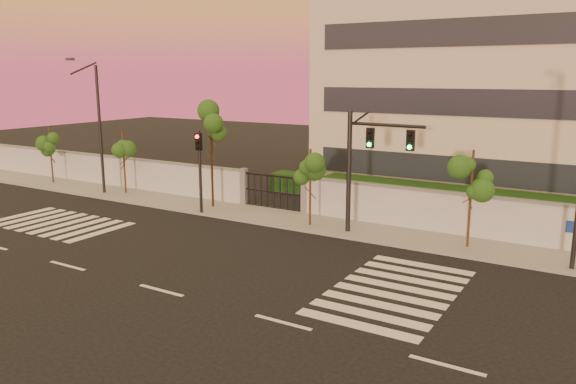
{
  "coord_description": "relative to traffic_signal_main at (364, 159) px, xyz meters",
  "views": [
    {
      "loc": [
        13.35,
        -13.53,
        7.41
      ],
      "look_at": [
        1.56,
        6.0,
        2.62
      ],
      "focal_mm": 35.0,
      "sensor_mm": 36.0,
      "label": 1
    }
  ],
  "objects": [
    {
      "name": "road_markings",
      "position": [
        -4.84,
        -6.08,
        -3.65
      ],
      "size": [
        57.0,
        7.62,
        0.02
      ],
      "color": "silver",
      "rests_on": "ground"
    },
    {
      "name": "ground",
      "position": [
        -3.26,
        -9.84,
        -3.66
      ],
      "size": [
        120.0,
        120.0,
        0.0
      ],
      "primitive_type": "plane",
      "color": "black",
      "rests_on": "ground"
    },
    {
      "name": "street_tree_c",
      "position": [
        -9.36,
        0.73,
        0.79
      ],
      "size": [
        1.63,
        1.3,
        6.06
      ],
      "color": "#382314",
      "rests_on": "ground"
    },
    {
      "name": "traffic_signal_secondary",
      "position": [
        -9.04,
        -0.73,
        -0.76
      ],
      "size": [
        0.36,
        0.34,
        4.57
      ],
      "rotation": [
        0.0,
        0.0,
        -0.06
      ],
      "color": "black",
      "rests_on": "ground"
    },
    {
      "name": "street_tree_b",
      "position": [
        -16.43,
        0.87,
        -0.71
      ],
      "size": [
        1.42,
        1.13,
        4.0
      ],
      "color": "#382314",
      "rests_on": "ground"
    },
    {
      "name": "sidewalk",
      "position": [
        -3.26,
        0.66,
        -3.59
      ],
      "size": [
        60.0,
        3.0,
        0.15
      ],
      "primitive_type": "cube",
      "color": "gray",
      "rests_on": "ground"
    },
    {
      "name": "traffic_signal_main",
      "position": [
        0.0,
        0.0,
        0.0
      ],
      "size": [
        3.66,
        0.44,
        5.79
      ],
      "rotation": [
        0.0,
        0.0,
        -0.07
      ],
      "color": "black",
      "rests_on": "ground"
    },
    {
      "name": "institutional_building",
      "position": [
        5.74,
        12.15,
        2.49
      ],
      "size": [
        24.4,
        12.4,
        12.25
      ],
      "color": "beige",
      "rests_on": "ground"
    },
    {
      "name": "perimeter_wall",
      "position": [
        -3.16,
        2.16,
        -2.59
      ],
      "size": [
        60.0,
        0.36,
        2.2
      ],
      "color": "#B2B5B9",
      "rests_on": "ground"
    },
    {
      "name": "street_tree_a",
      "position": [
        -23.26,
        0.68,
        -0.72
      ],
      "size": [
        1.36,
        1.08,
        4.0
      ],
      "color": "#382314",
      "rests_on": "ground"
    },
    {
      "name": "streetlight_west",
      "position": [
        -17.61,
        -0.01,
        0.85
      ],
      "size": [
        0.5,
        2.01,
        8.34
      ],
      "color": "black",
      "rests_on": "ground"
    },
    {
      "name": "street_tree_e",
      "position": [
        4.76,
        0.43,
        -0.47
      ],
      "size": [
        1.3,
        1.03,
        4.34
      ],
      "color": "#382314",
      "rests_on": "ground"
    },
    {
      "name": "hedge_row",
      "position": [
        -2.1,
        4.9,
        -2.84
      ],
      "size": [
        41.0,
        4.25,
        1.8
      ],
      "color": "black",
      "rests_on": "ground"
    },
    {
      "name": "street_tree_d",
      "position": [
        -2.79,
        0.1,
        -0.78
      ],
      "size": [
        1.35,
        1.07,
        3.91
      ],
      "color": "#382314",
      "rests_on": "ground"
    }
  ]
}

